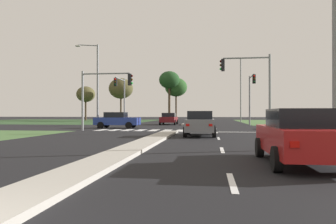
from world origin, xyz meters
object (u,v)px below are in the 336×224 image
object	(u,v)px
traffic_signal_far_left	(121,93)
street_lamp_third	(240,87)
car_teal_third	(302,121)
car_red_fifth	(301,136)
traffic_signal_near_right	(252,80)
treeline_second	(121,89)
treeline_fourth	(169,80)
treeline_third	(176,87)
treeline_near	(86,94)
car_grey_near	(200,123)
street_lamp_second	(96,81)
traffic_signal_near_left	(102,89)
traffic_signal_far_right	(251,91)
car_blue_second	(117,120)
car_maroon_fourth	(169,119)

from	to	relation	value
traffic_signal_far_left	street_lamp_third	size ratio (longest dim) A/B	0.53
car_teal_third	car_red_fifth	xyz separation A→B (m)	(-5.84, -21.62, 0.04)
traffic_signal_near_right	traffic_signal_far_left	bearing A→B (deg)	139.71
treeline_second	treeline_fourth	xyz separation A→B (m)	(10.22, -1.66, 1.35)
car_teal_third	treeline_third	world-z (taller)	treeline_third
traffic_signal_near_right	treeline_near	size ratio (longest dim) A/B	0.85
car_teal_third	treeline_third	xyz separation A→B (m)	(-15.33, 33.46, 5.95)
car_red_fifth	street_lamp_third	distance (m)	46.71
car_grey_near	street_lamp_second	world-z (taller)	street_lamp_second
car_grey_near	traffic_signal_near_left	size ratio (longest dim) A/B	0.88
treeline_fourth	traffic_signal_near_right	bearing A→B (deg)	-72.97
car_red_fifth	treeline_third	xyz separation A→B (m)	(-9.49, 55.08, 5.91)
traffic_signal_near_right	treeline_second	size ratio (longest dim) A/B	0.70
traffic_signal_far_right	treeline_near	world-z (taller)	treeline_near
car_blue_second	car_red_fifth	xyz separation A→B (m)	(11.76, -21.45, 0.00)
traffic_signal_near_left	treeline_near	distance (m)	42.83
car_blue_second	car_maroon_fourth	world-z (taller)	car_blue_second
car_blue_second	traffic_signal_far_left	xyz separation A→B (m)	(-1.43, 6.58, 3.13)
car_blue_second	treeline_second	bearing A→B (deg)	-164.78
car_grey_near	car_red_fifth	distance (m)	11.78
traffic_signal_near_right	traffic_signal_far_left	distance (m)	18.18
car_grey_near	car_teal_third	xyz separation A→B (m)	(9.05, 10.29, -0.05)
car_grey_near	treeline_third	size ratio (longest dim) A/B	0.51
treeline_third	traffic_signal_far_right	bearing A→B (deg)	-67.03
traffic_signal_near_right	car_blue_second	bearing A→B (deg)	157.37
car_maroon_fourth	car_red_fifth	distance (m)	33.18
traffic_signal_far_right	treeline_third	world-z (taller)	treeline_third
car_grey_near	car_teal_third	world-z (taller)	car_grey_near
car_teal_third	street_lamp_third	xyz separation A→B (m)	(-3.50, 24.75, 5.23)
car_grey_near	treeline_second	distance (m)	47.17
car_grey_near	treeline_second	bearing A→B (deg)	112.08
street_lamp_third	car_red_fifth	bearing A→B (deg)	-92.89
traffic_signal_far_right	treeline_fourth	distance (m)	28.34
car_grey_near	treeline_fourth	size ratio (longest dim) A/B	0.45
treeline_second	traffic_signal_near_right	bearing A→B (deg)	-60.80
car_maroon_fourth	treeline_fourth	world-z (taller)	treeline_fourth
traffic_signal_near_left	treeline_third	distance (m)	39.00
car_teal_third	car_red_fifth	bearing A→B (deg)	164.89
treeline_fourth	street_lamp_third	bearing A→B (deg)	-27.32
car_red_fifth	traffic_signal_far_right	xyz separation A→B (m)	(2.00, 27.97, 3.20)
car_teal_third	car_maroon_fourth	bearing A→B (deg)	52.50
street_lamp_third	street_lamp_second	bearing A→B (deg)	-122.83
car_grey_near	street_lamp_second	distance (m)	15.05
traffic_signal_far_left	treeline_third	bearing A→B (deg)	82.19
traffic_signal_far_right	treeline_near	bearing A→B (deg)	138.10
traffic_signal_far_left	treeline_third	distance (m)	27.45
traffic_signal_near_right	treeline_near	bearing A→B (deg)	126.79
car_red_fifth	street_lamp_third	size ratio (longest dim) A/B	0.41
street_lamp_third	treeline_second	bearing A→B (deg)	160.18
traffic_signal_near_right	street_lamp_second	size ratio (longest dim) A/B	0.73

